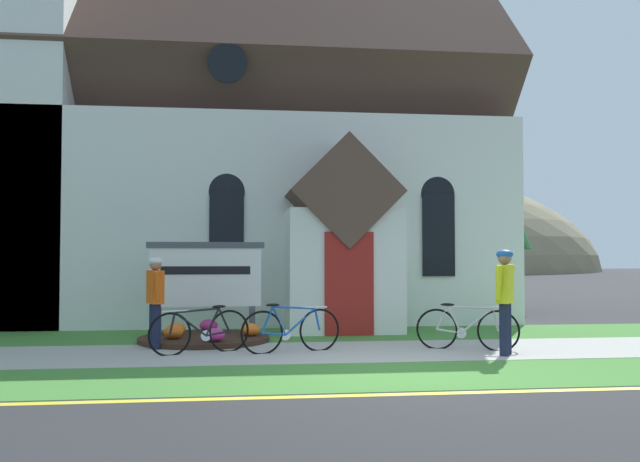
{
  "coord_description": "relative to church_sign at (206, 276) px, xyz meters",
  "views": [
    {
      "loc": [
        -2.21,
        -9.51,
        1.61
      ],
      "look_at": [
        -0.54,
        4.11,
        2.12
      ],
      "focal_mm": 38.12,
      "sensor_mm": 36.0,
      "label": 1
    }
  ],
  "objects": [
    {
      "name": "cyclist_in_red_jersey",
      "position": [
        4.93,
        -2.91,
        -0.2
      ],
      "size": [
        0.47,
        0.62,
        1.72
      ],
      "color": "#191E38",
      "rests_on": "ground"
    },
    {
      "name": "sidewalk_slab",
      "position": [
        0.37,
        -2.14,
        -1.21
      ],
      "size": [
        32.0,
        2.53,
        0.01
      ],
      "primitive_type": "cube",
      "color": "#A8A59E",
      "rests_on": "ground"
    },
    {
      "name": "bicycle_yellow",
      "position": [
        1.51,
        -2.14,
        -0.84
      ],
      "size": [
        1.7,
        0.53,
        0.84
      ],
      "color": "black",
      "rests_on": "ground"
    },
    {
      "name": "church_building",
      "position": [
        -0.24,
        5.52,
        3.4
      ],
      "size": [
        14.33,
        10.18,
        13.49
      ],
      "color": "white",
      "rests_on": "ground"
    },
    {
      "name": "grass_verge",
      "position": [
        0.37,
        -4.49,
        -1.21
      ],
      "size": [
        32.0,
        2.17,
        0.01
      ],
      "primitive_type": "cube",
      "color": "#427F33",
      "rests_on": "ground"
    },
    {
      "name": "bicycle_orange",
      "position": [
        0.02,
        -2.09,
        -0.84
      ],
      "size": [
        1.62,
        0.69,
        0.81
      ],
      "color": "black",
      "rests_on": "ground"
    },
    {
      "name": "church_lawn",
      "position": [
        0.37,
        0.4,
        -1.21
      ],
      "size": [
        24.0,
        2.57,
        0.01
      ],
      "primitive_type": "cube",
      "color": "#427F33",
      "rests_on": "ground"
    },
    {
      "name": "curb_paint_stripe",
      "position": [
        0.37,
        -5.73,
        -1.21
      ],
      "size": [
        28.0,
        0.16,
        0.01
      ],
      "primitive_type": "cube",
      "color": "yellow",
      "rests_on": "ground"
    },
    {
      "name": "ground",
      "position": [
        2.82,
        0.0,
        -1.22
      ],
      "size": [
        140.0,
        140.0,
        0.0
      ],
      "primitive_type": "plane",
      "color": "#2B2B2D"
    },
    {
      "name": "cyclist_in_white_jersey",
      "position": [
        -0.8,
        -1.44,
        -0.3
      ],
      "size": [
        0.35,
        0.75,
        1.59
      ],
      "color": "#191E38",
      "rests_on": "ground"
    },
    {
      "name": "roadside_conifer",
      "position": [
        7.31,
        6.21,
        3.17
      ],
      "size": [
        4.06,
        4.06,
        6.95
      ],
      "color": "#3D2D1E",
      "rests_on": "ground"
    },
    {
      "name": "church_sign",
      "position": [
        0.0,
        0.0,
        0.0
      ],
      "size": [
        2.29,
        0.17,
        1.89
      ],
      "color": "#474C56",
      "rests_on": "ground"
    },
    {
      "name": "distant_hill",
      "position": [
        4.44,
        58.89,
        -1.22
      ],
      "size": [
        70.63,
        41.5,
        24.8
      ],
      "primitive_type": "ellipsoid",
      "color": "#847A5B",
      "rests_on": "ground"
    },
    {
      "name": "bicycle_blue",
      "position": [
        4.53,
        -2.21,
        -0.84
      ],
      "size": [
        1.63,
        0.71,
        0.81
      ],
      "color": "black",
      "rests_on": "ground"
    },
    {
      "name": "flower_bed",
      "position": [
        0.0,
        -0.53,
        -1.13
      ],
      "size": [
        2.45,
        2.45,
        0.34
      ],
      "color": "#382319",
      "rests_on": "ground"
    }
  ]
}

